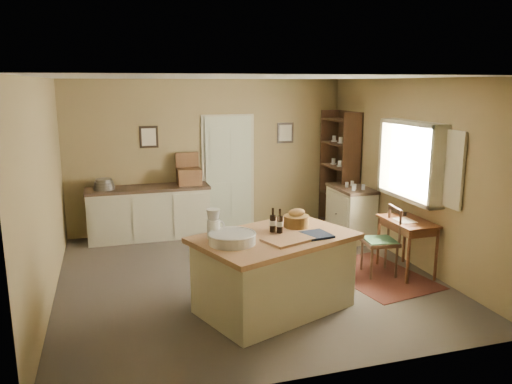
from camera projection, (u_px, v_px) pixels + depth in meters
ground at (246, 277)px, 6.93m from camera, size 5.00×5.00×0.00m
wall_back at (209, 156)px, 8.98m from camera, size 5.00×0.10×2.70m
wall_front at (324, 235)px, 4.30m from camera, size 5.00×0.10×2.70m
wall_left at (44, 193)px, 5.94m from camera, size 0.10×5.00×2.70m
wall_right at (410, 172)px, 7.34m from camera, size 0.10×5.00×2.70m
ceiling at (246, 77)px, 6.35m from camera, size 5.00×5.00×0.00m
door at (228, 171)px, 9.11m from camera, size 0.97×0.06×2.11m
framed_prints at (220, 135)px, 8.93m from camera, size 2.82×0.02×0.38m
window at (414, 161)px, 7.09m from camera, size 0.25×1.99×1.12m
work_island at (273, 271)px, 5.84m from camera, size 2.08×1.72×1.20m
sideboard at (149, 211)px, 8.57m from camera, size 2.07×0.59×1.18m
rug at (376, 275)px, 6.96m from camera, size 1.36×1.76×0.01m
writing_desk at (408, 227)px, 6.95m from camera, size 0.51×0.84×0.82m
desk_chair at (380, 242)px, 6.91m from camera, size 0.50×0.50×0.95m
right_cabinet at (351, 212)px, 8.57m from camera, size 0.54×0.97×0.99m
shelving_unit at (342, 170)px, 9.15m from camera, size 0.36×0.96×2.14m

